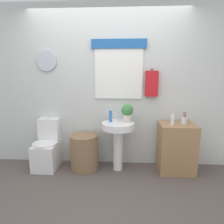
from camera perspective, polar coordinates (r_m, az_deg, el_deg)
The scene contains 11 objects.
ground_plane at distance 2.63m, azimuth -3.02°, elevation -24.44°, with size 8.00×8.00×0.00m, color #564C47.
back_wall at distance 3.28m, azimuth -1.00°, elevation 7.33°, with size 4.40×0.18×2.60m.
toilet at distance 3.47m, azimuth -18.02°, elevation -10.04°, with size 0.38×0.51×0.80m.
laundry_hamper at distance 3.28m, azimuth -7.98°, elevation -11.29°, with size 0.44×0.44×0.56m, color #846647.
pedestal_sink at distance 3.12m, azimuth 1.73°, elevation -6.52°, with size 0.51×0.51×0.77m.
faucet at distance 3.17m, azimuth 1.82°, elevation -1.67°, with size 0.03×0.03×0.10m, color silver.
wooden_cabinet at distance 3.29m, azimuth 17.99°, elevation -9.78°, with size 0.53×0.44×0.76m, color #9E754C.
soap_bottle at distance 3.10m, azimuth -0.43°, elevation -1.25°, with size 0.05×0.05×0.18m, color #2D6BB7.
potted_plant at distance 3.09m, azimuth 4.40°, elevation -0.04°, with size 0.18×0.18×0.28m.
lotion_bottle at distance 3.10m, azimuth 17.01°, elevation -2.06°, with size 0.05×0.05×0.16m, color white.
toothbrush_cup at distance 3.21m, azimuth 19.99°, elevation -2.29°, with size 0.08×0.08×0.19m.
Camera 1 is at (0.25, -2.12, 1.53)m, focal length 31.83 mm.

